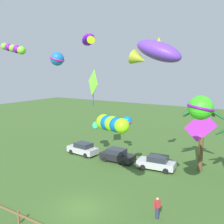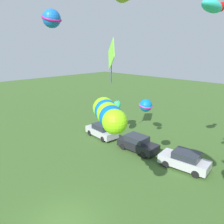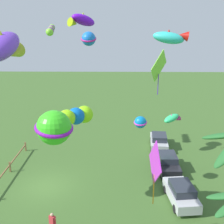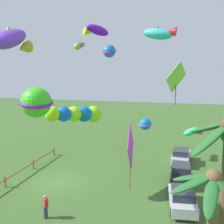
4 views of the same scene
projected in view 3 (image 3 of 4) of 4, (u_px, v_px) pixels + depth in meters
The scene contains 17 objects.
ground_plane at pixel (47, 186), 22.40m from camera, with size 120.00×120.00×0.00m, color #3D6028.
rail_fence at pixel (0, 178), 22.41m from camera, with size 13.27×0.12×0.95m.
parked_car_0 at pixel (168, 163), 24.74m from camera, with size 3.92×1.77×1.51m.
parked_car_1 at pixel (159, 141), 29.48m from camera, with size 4.03×2.01×1.51m.
parked_car_2 at pixel (181, 193), 20.21m from camera, with size 4.06×2.11×1.51m.
spectator_0 at pixel (53, 224), 16.93m from camera, with size 0.40×0.47×1.59m.
kite_diamond_0 at pixel (155, 164), 14.17m from camera, with size 2.68×0.27×3.75m.
kite_tube_1 at pixel (69, 118), 19.32m from camera, with size 4.10×3.28×1.56m.
kite_ball_2 at pixel (89, 39), 23.78m from camera, with size 1.32×1.35×1.21m.
kite_ball_3 at pixel (54, 128), 12.58m from camera, with size 2.46×2.46×1.59m.
kite_fish_4 at pixel (172, 118), 27.33m from camera, with size 1.70×2.09×1.08m.
kite_tube_5 at pixel (51, 30), 24.87m from camera, with size 2.46×0.80×1.00m.
kite_fish_6 at pixel (82, 20), 19.91m from camera, with size 2.27×2.21×1.20m.
kite_diamond_7 at pixel (159, 66), 24.98m from camera, with size 2.47×1.73×4.12m.
kite_fish_8 at pixel (4, 47), 13.59m from camera, with size 3.47×1.66×1.95m.
kite_fish_9 at pixel (171, 37), 15.57m from camera, with size 1.08×2.10×0.92m.
kite_ball_10 at pixel (140, 122), 20.73m from camera, with size 1.21×1.21×0.91m.
Camera 3 is at (19.56, 5.59, 12.33)m, focal length 44.52 mm.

